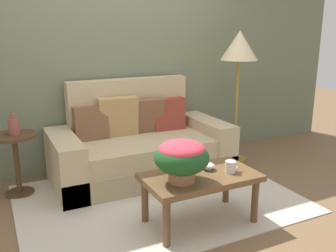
{
  "coord_description": "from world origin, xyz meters",
  "views": [
    {
      "loc": [
        -1.35,
        -2.84,
        1.59
      ],
      "look_at": [
        0.12,
        0.13,
        0.71
      ],
      "focal_mm": 39.27,
      "sensor_mm": 36.0,
      "label": 1
    }
  ],
  "objects": [
    {
      "name": "couch",
      "position": [
        0.08,
        0.77,
        0.31
      ],
      "size": [
        1.91,
        0.93,
        1.04
      ],
      "color": "tan",
      "rests_on": "ground"
    },
    {
      "name": "coffee_mug",
      "position": [
        0.39,
        -0.51,
        0.48
      ],
      "size": [
        0.13,
        0.09,
        0.1
      ],
      "color": "white",
      "rests_on": "coffee_table"
    },
    {
      "name": "potted_plant",
      "position": [
        -0.07,
        -0.5,
        0.64
      ],
      "size": [
        0.43,
        0.43,
        0.33
      ],
      "color": "#A36B4C",
      "rests_on": "coffee_table"
    },
    {
      "name": "ground_plane",
      "position": [
        0.0,
        0.0,
        0.0
      ],
      "size": [
        14.0,
        14.0,
        0.0
      ],
      "primitive_type": "plane",
      "color": "brown"
    },
    {
      "name": "wall_back",
      "position": [
        0.0,
        1.27,
        1.34
      ],
      "size": [
        6.4,
        0.12,
        2.67
      ],
      "primitive_type": "cube",
      "color": "slate",
      "rests_on": "ground"
    },
    {
      "name": "side_table",
      "position": [
        -1.18,
        0.82,
        0.42
      ],
      "size": [
        0.41,
        0.41,
        0.62
      ],
      "color": "#4C331E",
      "rests_on": "ground"
    },
    {
      "name": "coffee_table",
      "position": [
        0.13,
        -0.44,
        0.37
      ],
      "size": [
        0.94,
        0.53,
        0.43
      ],
      "color": "brown",
      "rests_on": "ground"
    },
    {
      "name": "table_vase",
      "position": [
        -1.17,
        0.81,
        0.7
      ],
      "size": [
        0.1,
        0.1,
        0.21
      ],
      "color": "#934C42",
      "rests_on": "side_table"
    },
    {
      "name": "floor_lamp",
      "position": [
        1.31,
        0.68,
        1.34
      ],
      "size": [
        0.43,
        0.43,
        1.57
      ],
      "color": "olive",
      "rests_on": "ground"
    },
    {
      "name": "snack_bowl",
      "position": [
        0.25,
        -0.38,
        0.47
      ],
      "size": [
        0.11,
        0.11,
        0.06
      ],
      "color": "silver",
      "rests_on": "coffee_table"
    },
    {
      "name": "area_rug",
      "position": [
        0.0,
        0.11,
        0.01
      ],
      "size": [
        2.56,
        1.88,
        0.01
      ],
      "primitive_type": "cube",
      "color": "beige",
      "rests_on": "ground"
    }
  ]
}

